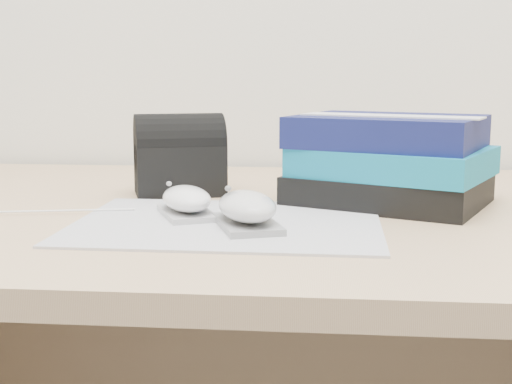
# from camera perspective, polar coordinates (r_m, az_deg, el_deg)

# --- Properties ---
(desk) EXTENTS (1.60, 0.80, 0.73)m
(desk) POSITION_cam_1_polar(r_m,az_deg,el_deg) (1.10, 6.76, -12.63)
(desk) COLOR tan
(desk) RESTS_ON ground
(mousepad) EXTENTS (0.37, 0.29, 0.00)m
(mousepad) POSITION_cam_1_polar(r_m,az_deg,el_deg) (0.86, -2.30, -2.50)
(mousepad) COLOR #9998A0
(mousepad) RESTS_ON desk
(mouse_rear) EXTENTS (0.09, 0.12, 0.04)m
(mouse_rear) POSITION_cam_1_polar(r_m,az_deg,el_deg) (0.89, -5.57, -0.73)
(mouse_rear) COLOR #ACACAF
(mouse_rear) RESTS_ON mousepad
(mouse_front) EXTENTS (0.10, 0.13, 0.05)m
(mouse_front) POSITION_cam_1_polar(r_m,az_deg,el_deg) (0.83, -0.72, -1.39)
(mouse_front) COLOR gray
(mouse_front) RESTS_ON mousepad
(usb_cable) EXTENTS (0.20, 0.05, 0.00)m
(usb_cable) POSITION_cam_1_polar(r_m,az_deg,el_deg) (0.95, -15.90, -1.47)
(usb_cable) COLOR white
(usb_cable) RESTS_ON mousepad
(book_stack) EXTENTS (0.31, 0.28, 0.12)m
(book_stack) POSITION_cam_1_polar(r_m,az_deg,el_deg) (1.00, 10.68, 2.49)
(book_stack) COLOR black
(book_stack) RESTS_ON desk
(pouch) EXTENTS (0.15, 0.13, 0.12)m
(pouch) POSITION_cam_1_polar(r_m,az_deg,el_deg) (1.07, -6.15, 2.93)
(pouch) COLOR black
(pouch) RESTS_ON desk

